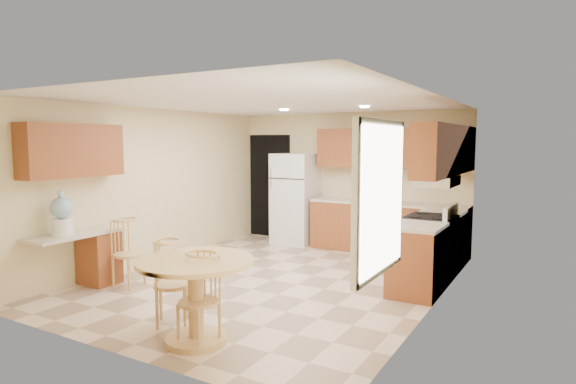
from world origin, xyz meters
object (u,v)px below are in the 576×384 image
Objects in this scene: chair_table_a at (166,276)px; chair_desk at (123,247)px; stove at (430,247)px; refrigerator at (295,199)px; chair_table_b at (193,292)px; dining_table at (196,288)px; water_crock at (62,215)px.

chair_desk is (-1.49, 0.73, 0.00)m from chair_table_a.
stove is 4.26m from chair_desk.
chair_table_a is at bearing -78.60° from refrigerator.
stove is 1.23× the size of chair_table_b.
refrigerator is 4.93m from chair_table_b.
dining_table is at bearing -113.10° from stove.
chair_table_a is (0.89, -4.42, -0.32)m from refrigerator.
dining_table is 1.28× the size of chair_table_b.
stove reaches higher than chair_table_a.
stove is 3.73m from chair_table_b.
chair_table_b is at bearing -9.50° from water_crock.
water_crock is at bearing -131.69° from chair_table_a.
chair_desk is at bearing -18.98° from chair_table_b.
chair_table_b is (1.49, -4.68, -0.33)m from refrigerator.
refrigerator is 4.52m from chair_table_a.
chair_desk is at bearing -99.24° from refrigerator.
chair_desk is (-3.47, -2.47, 0.09)m from stove.
water_crock is at bearing -103.85° from refrigerator.
chair_desk reaches higher than dining_table.
water_crock is (-3.92, -3.04, 0.56)m from stove.
chair_table_a is (-0.55, 0.16, 0.01)m from dining_table.
dining_table is (1.44, -4.58, -0.32)m from refrigerator.
refrigerator reaches higher than water_crock.
dining_table is at bearing -57.52° from chair_table_b.
stove is 1.19× the size of chair_desk.
chair_desk is (-2.04, 0.89, 0.01)m from dining_table.
stove is 5.00m from water_crock.
chair_table_b is at bearing -111.77° from stove.
water_crock is (-1.94, 0.16, 0.47)m from chair_table_a.
stove is 3.77m from chair_table_a.
water_crock reaches higher than chair_desk.
refrigerator is at bearing -65.82° from chair_table_b.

